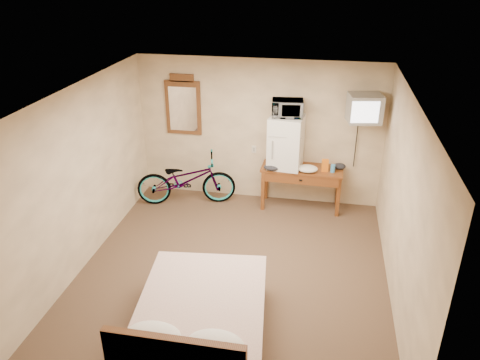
{
  "coord_description": "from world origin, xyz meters",
  "views": [
    {
      "loc": [
        1.07,
        -5.24,
        3.96
      ],
      "look_at": [
        -0.02,
        0.61,
        1.12
      ],
      "focal_mm": 35.0,
      "sensor_mm": 36.0,
      "label": 1
    }
  ],
  "objects_px": {
    "mini_fridge": "(286,142)",
    "bed": "(200,322)",
    "blue_cup": "(333,168)",
    "microwave": "(287,108)",
    "crt_television": "(364,108)",
    "wall_mirror": "(183,106)",
    "desk": "(302,175)",
    "bicycle": "(186,180)"
  },
  "relations": [
    {
      "from": "desk",
      "to": "crt_television",
      "type": "relative_size",
      "value": 2.2
    },
    {
      "from": "microwave",
      "to": "blue_cup",
      "type": "relative_size",
      "value": 3.82
    },
    {
      "from": "desk",
      "to": "bicycle",
      "type": "relative_size",
      "value": 0.8
    },
    {
      "from": "desk",
      "to": "blue_cup",
      "type": "height_order",
      "value": "blue_cup"
    },
    {
      "from": "mini_fridge",
      "to": "bed",
      "type": "relative_size",
      "value": 0.44
    },
    {
      "from": "bicycle",
      "to": "blue_cup",
      "type": "bearing_deg",
      "value": -101.89
    },
    {
      "from": "microwave",
      "to": "blue_cup",
      "type": "bearing_deg",
      "value": -12.43
    },
    {
      "from": "bed",
      "to": "blue_cup",
      "type": "bearing_deg",
      "value": 67.37
    },
    {
      "from": "crt_television",
      "to": "bicycle",
      "type": "bearing_deg",
      "value": -176.19
    },
    {
      "from": "bed",
      "to": "mini_fridge",
      "type": "bearing_deg",
      "value": 80.22
    },
    {
      "from": "wall_mirror",
      "to": "desk",
      "type": "bearing_deg",
      "value": -7.36
    },
    {
      "from": "microwave",
      "to": "bicycle",
      "type": "distance_m",
      "value": 2.16
    },
    {
      "from": "mini_fridge",
      "to": "bicycle",
      "type": "xyz_separation_m",
      "value": [
        -1.69,
        -0.21,
        -0.74
      ]
    },
    {
      "from": "crt_television",
      "to": "bed",
      "type": "distance_m",
      "value": 4.14
    },
    {
      "from": "mini_fridge",
      "to": "blue_cup",
      "type": "bearing_deg",
      "value": -6.54
    },
    {
      "from": "desk",
      "to": "bicycle",
      "type": "distance_m",
      "value": 2.0
    },
    {
      "from": "desk",
      "to": "microwave",
      "type": "height_order",
      "value": "microwave"
    },
    {
      "from": "crt_television",
      "to": "bicycle",
      "type": "height_order",
      "value": "crt_television"
    },
    {
      "from": "bicycle",
      "to": "bed",
      "type": "height_order",
      "value": "bicycle"
    },
    {
      "from": "bicycle",
      "to": "crt_television",
      "type": "bearing_deg",
      "value": -100.85
    },
    {
      "from": "desk",
      "to": "wall_mirror",
      "type": "distance_m",
      "value": 2.36
    },
    {
      "from": "mini_fridge",
      "to": "desk",
      "type": "bearing_deg",
      "value": -7.92
    },
    {
      "from": "blue_cup",
      "to": "bed",
      "type": "relative_size",
      "value": 0.07
    },
    {
      "from": "desk",
      "to": "mini_fridge",
      "type": "xyz_separation_m",
      "value": [
        -0.29,
        0.04,
        0.56
      ]
    },
    {
      "from": "microwave",
      "to": "bed",
      "type": "distance_m",
      "value": 3.77
    },
    {
      "from": "bicycle",
      "to": "bed",
      "type": "distance_m",
      "value": 3.4
    },
    {
      "from": "wall_mirror",
      "to": "bed",
      "type": "bearing_deg",
      "value": -71.44
    },
    {
      "from": "wall_mirror",
      "to": "bed",
      "type": "relative_size",
      "value": 0.53
    },
    {
      "from": "desk",
      "to": "crt_television",
      "type": "bearing_deg",
      "value": 1.35
    },
    {
      "from": "crt_television",
      "to": "mini_fridge",
      "type": "bearing_deg",
      "value": 179.06
    },
    {
      "from": "mini_fridge",
      "to": "bicycle",
      "type": "distance_m",
      "value": 1.86
    },
    {
      "from": "mini_fridge",
      "to": "wall_mirror",
      "type": "distance_m",
      "value": 1.89
    },
    {
      "from": "mini_fridge",
      "to": "bicycle",
      "type": "relative_size",
      "value": 0.51
    },
    {
      "from": "mini_fridge",
      "to": "microwave",
      "type": "height_order",
      "value": "microwave"
    },
    {
      "from": "microwave",
      "to": "blue_cup",
      "type": "height_order",
      "value": "microwave"
    },
    {
      "from": "microwave",
      "to": "bed",
      "type": "height_order",
      "value": "microwave"
    },
    {
      "from": "microwave",
      "to": "wall_mirror",
      "type": "xyz_separation_m",
      "value": [
        -1.82,
        0.23,
        -0.12
      ]
    },
    {
      "from": "desk",
      "to": "microwave",
      "type": "distance_m",
      "value": 1.18
    },
    {
      "from": "blue_cup",
      "to": "wall_mirror",
      "type": "xyz_separation_m",
      "value": [
        -2.62,
        0.32,
        0.83
      ]
    },
    {
      "from": "wall_mirror",
      "to": "bed",
      "type": "distance_m",
      "value": 4.09
    },
    {
      "from": "blue_cup",
      "to": "crt_television",
      "type": "height_order",
      "value": "crt_television"
    },
    {
      "from": "crt_television",
      "to": "bed",
      "type": "xyz_separation_m",
      "value": [
        -1.79,
        -3.41,
        -1.54
      ]
    }
  ]
}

